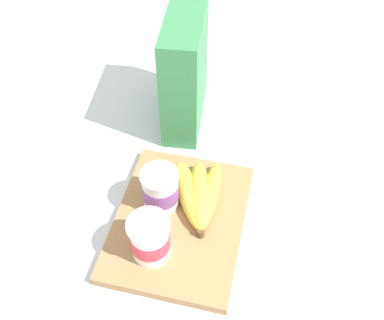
# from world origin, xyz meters

# --- Properties ---
(ground_plane) EXTENTS (2.40, 2.40, 0.00)m
(ground_plane) POSITION_xyz_m (0.00, 0.00, 0.00)
(ground_plane) COLOR silver
(cutting_board) EXTENTS (0.29, 0.23, 0.02)m
(cutting_board) POSITION_xyz_m (0.00, 0.00, 0.01)
(cutting_board) COLOR #A37A4C
(cutting_board) RESTS_ON ground_plane
(cereal_box) EXTENTS (0.21, 0.09, 0.25)m
(cereal_box) POSITION_xyz_m (0.28, 0.06, 0.12)
(cereal_box) COLOR #38844C
(cereal_box) RESTS_ON ground_plane
(yogurt_cup_front) EXTENTS (0.07, 0.07, 0.08)m
(yogurt_cup_front) POSITION_xyz_m (-0.07, 0.03, 0.06)
(yogurt_cup_front) COLOR white
(yogurt_cup_front) RESTS_ON cutting_board
(yogurt_cup_back) EXTENTS (0.07, 0.07, 0.08)m
(yogurt_cup_back) POSITION_xyz_m (0.03, 0.04, 0.06)
(yogurt_cup_back) COLOR white
(yogurt_cup_back) RESTS_ON cutting_board
(banana_bunch) EXTENTS (0.16, 0.11, 0.04)m
(banana_bunch) POSITION_xyz_m (0.05, -0.03, 0.04)
(banana_bunch) COLOR gold
(banana_bunch) RESTS_ON cutting_board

